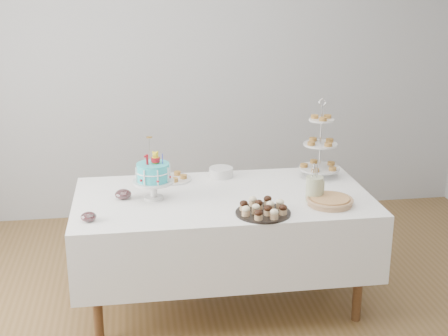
{
  "coord_description": "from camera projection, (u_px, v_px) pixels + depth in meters",
  "views": [
    {
      "loc": [
        -0.56,
        -3.47,
        2.18
      ],
      "look_at": [
        0.01,
        0.3,
        0.96
      ],
      "focal_mm": 50.0,
      "sensor_mm": 36.0,
      "label": 1
    }
  ],
  "objects": [
    {
      "name": "birthday_cake",
      "position": [
        154.0,
        183.0,
        3.97
      ],
      "size": [
        0.26,
        0.26,
        0.41
      ],
      "rotation": [
        0.0,
        0.0,
        0.23
      ],
      "color": "silver",
      "rests_on": "table"
    },
    {
      "name": "walls",
      "position": [
        230.0,
        119.0,
        3.6
      ],
      "size": [
        5.04,
        4.04,
        2.7
      ],
      "color": "#A3A5A8",
      "rests_on": "floor"
    },
    {
      "name": "floor",
      "position": [
        230.0,
        324.0,
        4.01
      ],
      "size": [
        5.0,
        5.0,
        0.0
      ],
      "primitive_type": "plane",
      "color": "brown",
      "rests_on": "ground"
    },
    {
      "name": "pie",
      "position": [
        330.0,
        201.0,
        3.9
      ],
      "size": [
        0.29,
        0.29,
        0.05
      ],
      "color": "tan",
      "rests_on": "table"
    },
    {
      "name": "utensil_pitcher",
      "position": [
        314.0,
        188.0,
        3.94
      ],
      "size": [
        0.11,
        0.11,
        0.24
      ],
      "rotation": [
        0.0,
        0.0,
        -0.26
      ],
      "color": "beige",
      "rests_on": "table"
    },
    {
      "name": "table",
      "position": [
        223.0,
        228.0,
        4.13
      ],
      "size": [
        1.92,
        1.02,
        0.77
      ],
      "color": "white",
      "rests_on": "floor"
    },
    {
      "name": "pastry_plate",
      "position": [
        173.0,
        178.0,
        4.35
      ],
      "size": [
        0.26,
        0.26,
        0.04
      ],
      "color": "silver",
      "rests_on": "table"
    },
    {
      "name": "cupcake_tray",
      "position": [
        263.0,
        208.0,
        3.75
      ],
      "size": [
        0.34,
        0.34,
        0.08
      ],
      "color": "black",
      "rests_on": "table"
    },
    {
      "name": "jam_bowl_a",
      "position": [
        89.0,
        217.0,
        3.64
      ],
      "size": [
        0.09,
        0.09,
        0.06
      ],
      "color": "silver",
      "rests_on": "table"
    },
    {
      "name": "jam_bowl_b",
      "position": [
        123.0,
        194.0,
        3.99
      ],
      "size": [
        0.11,
        0.11,
        0.06
      ],
      "color": "silver",
      "rests_on": "table"
    },
    {
      "name": "tiered_stand",
      "position": [
        320.0,
        145.0,
        4.37
      ],
      "size": [
        0.29,
        0.29,
        0.56
      ],
      "color": "silver",
      "rests_on": "table"
    },
    {
      "name": "plate_stack",
      "position": [
        221.0,
        172.0,
        4.42
      ],
      "size": [
        0.17,
        0.17,
        0.07
      ],
      "color": "silver",
      "rests_on": "table"
    }
  ]
}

